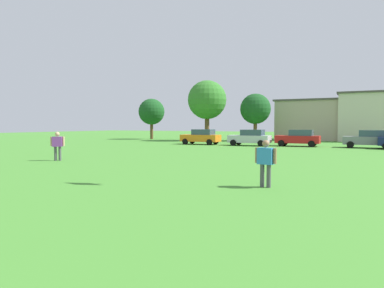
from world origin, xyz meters
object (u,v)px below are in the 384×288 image
Objects in this scene: parked_car_silver_1 at (250,137)px; parked_car_orange_0 at (201,137)px; tree_far_right at (255,109)px; adult_bystander at (266,159)px; bystander_near_trees at (57,144)px; parked_car_gray_3 at (369,139)px; tree_center at (207,100)px; tree_far_left at (152,112)px; parked_car_red_2 at (298,138)px.

parked_car_orange_0 is at bearing 0.81° from parked_car_silver_1.
parked_car_silver_1 is at bearing -77.09° from tree_far_right.
adult_bystander is 0.26× the size of tree_far_right.
parked_car_gray_3 is at bearing 16.62° from bystander_near_trees.
parked_car_gray_3 reaches higher than adult_bystander.
bystander_near_trees is 28.86m from tree_center.
adult_bystander is 0.39× the size of parked_car_orange_0.
tree_far_left is 0.75× the size of tree_center.
bystander_near_trees is at bearing 50.87° from parked_car_gray_3.
parked_car_silver_1 is (5.59, 0.08, 0.00)m from parked_car_orange_0.
parked_car_gray_3 is at bearing -173.30° from parked_car_silver_1.
parked_car_silver_1 is at bearing 13.59° from parked_car_red_2.
parked_car_silver_1 is 12.90m from tree_center.
tree_far_left reaches higher than parked_car_red_2.
parked_car_gray_3 is 21.46m from tree_center.
tree_center is (-2.98, 8.51, 4.70)m from parked_car_orange_0.
parked_car_gray_3 is at bearing -175.26° from parked_car_orange_0.
bystander_near_trees is at bearing 88.25° from parked_car_orange_0.
tree_far_right is (-7.18, 9.55, 3.45)m from parked_car_red_2.
bystander_near_trees is 32.09m from tree_far_left.
bystander_near_trees is 23.78m from parked_car_red_2.
tree_far_right reaches higher than parked_car_red_2.
tree_center is 6.64m from tree_far_right.
tree_far_left reaches higher than parked_car_gray_3.
tree_far_left is 9.86m from tree_center.
parked_car_orange_0 is at bearing 4.74° from parked_car_gray_3.
parked_car_red_2 is at bearing 28.40° from bystander_near_trees.
adult_bystander is at bearing -52.09° from tree_far_left.
tree_far_left is (-12.06, 29.58, 3.10)m from bystander_near_trees.
adult_bystander is 24.60m from parked_car_silver_1.
parked_car_red_2 is 24.71m from tree_far_left.
bystander_near_trees is 0.41× the size of parked_car_silver_1.
parked_car_orange_0 is at bearing -70.70° from tree_center.
parked_car_silver_1 and parked_car_red_2 have the same top height.
parked_car_silver_1 reaches higher than adult_bystander.
parked_car_orange_0 is at bearing -37.38° from tree_far_left.
parked_car_orange_0 is at bearing 6.75° from parked_car_red_2.
tree_far_right is at bearing -34.68° from parked_car_gray_3.
adult_bystander is 0.20× the size of tree_center.
adult_bystander is 14.10m from bystander_near_trees.
parked_car_silver_1 and parked_car_gray_3 have the same top height.
adult_bystander is 35.97m from tree_center.
adult_bystander is at bearing -73.79° from tree_far_right.
adult_bystander is at bearing 107.68° from parked_car_silver_1.
parked_car_orange_0 is 1.00× the size of parked_car_gray_3.
bystander_near_trees is 0.29× the size of tree_far_left.
tree_center is at bearing -159.68° from tree_far_right.
parked_car_silver_1 is at bearing 6.70° from parked_car_gray_3.
parked_car_orange_0 is (0.61, 19.90, -0.19)m from bystander_near_trees.
parked_car_gray_3 is (3.65, 24.75, -0.13)m from adult_bystander.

